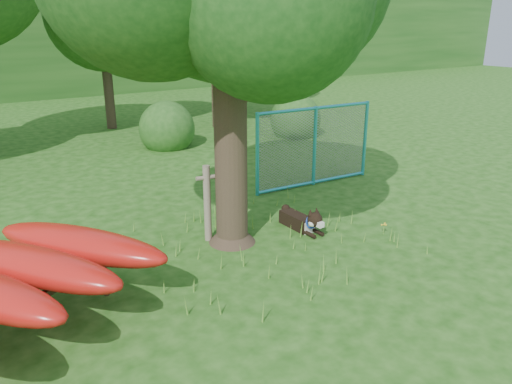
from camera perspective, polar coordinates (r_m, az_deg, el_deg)
ground at (r=8.33m, az=3.54°, el=-9.02°), size 80.00×80.00×0.00m
wooden_post at (r=9.18m, az=-5.59°, el=-1.09°), size 0.40×0.15×1.45m
kayak_rack at (r=7.22m, az=-26.74°, el=-8.75°), size 4.30×3.88×1.03m
husky_dog at (r=9.82m, az=5.39°, el=-3.29°), size 0.31×1.27×0.56m
fence_section at (r=12.39m, az=6.72°, el=5.22°), size 3.36×0.30×3.28m
wildflower_clump at (r=9.91m, az=14.43°, el=-3.72°), size 0.10×0.10×0.23m
bg_tree_c at (r=19.74m, az=-17.25°, el=18.76°), size 4.00×4.00×6.12m
shrub_right at (r=18.09m, az=4.48°, el=6.44°), size 1.80×1.80×1.80m
shrub_mid at (r=16.64m, az=-10.02°, el=5.10°), size 1.80×1.80×1.80m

